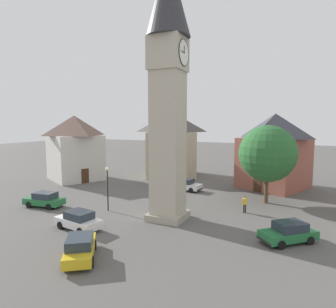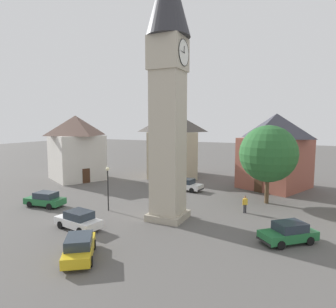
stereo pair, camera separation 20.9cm
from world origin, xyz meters
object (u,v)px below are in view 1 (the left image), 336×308
object	(u,v)px
building_corner_back	(172,143)
pedestrian	(245,202)
building_hall_far	(274,150)
car_blue_kerb	(185,184)
car_white_side	(80,247)
lamp_post	(108,181)
car_red_corner	(289,232)
car_silver_kerb	(78,220)
clock_tower	(168,66)
car_black_far	(44,200)
building_terrace_right	(75,147)
tree	(268,154)

from	to	relation	value
building_corner_back	pedestrian	bearing A→B (deg)	43.75
building_hall_far	car_blue_kerb	bearing A→B (deg)	-57.31
car_white_side	building_corner_back	bearing A→B (deg)	-167.41
building_corner_back	lamp_post	bearing A→B (deg)	5.64
pedestrian	building_corner_back	world-z (taller)	building_corner_back
car_white_side	car_red_corner	bearing A→B (deg)	124.57
car_silver_kerb	pedestrian	xyz separation A→B (m)	(-10.10, 11.61, 0.25)
clock_tower	car_silver_kerb	distance (m)	14.91
car_white_side	pedestrian	bearing A→B (deg)	150.68
car_red_corner	car_black_far	distance (m)	23.38
building_terrace_right	building_hall_far	bearing A→B (deg)	103.22
car_white_side	tree	size ratio (longest dim) A/B	0.52
car_black_far	pedestrian	size ratio (longest dim) A/B	2.54
car_red_corner	car_black_far	xyz separation A→B (m)	(0.81, -23.37, 0.00)
pedestrian	lamp_post	world-z (taller)	lamp_post
clock_tower	building_corner_back	world-z (taller)	clock_tower
car_white_side	building_terrace_right	world-z (taller)	building_terrace_right
car_red_corner	building_terrace_right	size ratio (longest dim) A/B	0.41
pedestrian	building_hall_far	xyz separation A→B (m)	(-12.76, 1.56, 4.04)
lamp_post	car_blue_kerb	bearing A→B (deg)	160.95
car_red_corner	pedestrian	distance (m)	7.11
building_terrace_right	building_hall_far	size ratio (longest dim) A/B	0.96
car_blue_kerb	building_corner_back	size ratio (longest dim) A/B	0.42
car_white_side	building_corner_back	distance (m)	30.20
pedestrian	building_corner_back	size ratio (longest dim) A/B	0.16
clock_tower	car_blue_kerb	size ratio (longest dim) A/B	5.31
car_red_corner	car_white_side	bearing A→B (deg)	-55.43
pedestrian	lamp_post	size ratio (longest dim) A/B	0.39
car_black_far	tree	bearing A→B (deg)	118.05
car_silver_kerb	building_hall_far	bearing A→B (deg)	150.06
building_terrace_right	car_red_corner	bearing A→B (deg)	68.76
lamp_post	car_red_corner	bearing A→B (deg)	87.13
building_hall_far	lamp_post	distance (m)	22.67
clock_tower	building_terrace_right	xyz separation A→B (m)	(-10.85, -20.57, -8.52)
car_blue_kerb	pedestrian	xyz separation A→B (m)	(6.27, 8.56, 0.25)
car_blue_kerb	tree	size ratio (longest dim) A/B	0.51
building_corner_back	car_white_side	bearing A→B (deg)	12.59
car_black_far	clock_tower	bearing A→B (deg)	98.16
car_blue_kerb	pedestrian	size ratio (longest dim) A/B	2.56
clock_tower	car_red_corner	xyz separation A→B (m)	(1.09, 10.14, -12.73)
car_white_side	tree	xyz separation A→B (m)	(-18.53, 9.41, 4.63)
car_silver_kerb	car_red_corner	bearing A→B (deg)	105.32
clock_tower	car_blue_kerb	xyz separation A→B (m)	(-10.97, -2.55, -12.73)
car_blue_kerb	car_red_corner	xyz separation A→B (m)	(12.05, 12.69, 0.00)
car_silver_kerb	car_red_corner	size ratio (longest dim) A/B	1.04
tree	car_black_far	bearing A→B (deg)	-61.95
tree	lamp_post	world-z (taller)	tree
car_white_side	building_terrace_right	distance (m)	27.85
car_white_side	car_black_far	distance (m)	13.58
lamp_post	building_corner_back	bearing A→B (deg)	-174.36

